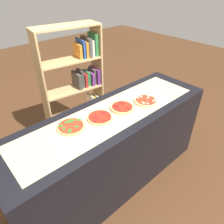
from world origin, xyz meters
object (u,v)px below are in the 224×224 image
object	(u,v)px
pizza_pepperoni_1	(100,117)
pizza_pepperoni_2	(122,108)
pizza_spinach_0	(71,126)
bookshelf	(80,86)
pizza_mushroom_3	(146,101)

from	to	relation	value
pizza_pepperoni_1	pizza_pepperoni_2	world-z (taller)	pizza_pepperoni_2
pizza_spinach_0	pizza_pepperoni_2	xyz separation A→B (m)	(0.53, -0.09, 0.00)
pizza_spinach_0	pizza_pepperoni_2	world-z (taller)	pizza_pepperoni_2
bookshelf	pizza_pepperoni_1	bearing A→B (deg)	-113.19
pizza_pepperoni_1	bookshelf	bearing A→B (deg)	66.81
pizza_spinach_0	bookshelf	size ratio (longest dim) A/B	0.16
pizza_spinach_0	pizza_pepperoni_1	xyz separation A→B (m)	(0.27, -0.07, 0.00)
pizza_mushroom_3	bookshelf	bearing A→B (deg)	98.65
pizza_pepperoni_1	bookshelf	world-z (taller)	bookshelf
pizza_pepperoni_1	pizza_spinach_0	bearing A→B (deg)	166.11
pizza_pepperoni_2	pizza_mushroom_3	distance (m)	0.28
pizza_spinach_0	bookshelf	distance (m)	1.06
pizza_pepperoni_2	bookshelf	world-z (taller)	bookshelf
pizza_spinach_0	bookshelf	xyz separation A→B (m)	(0.65, 0.83, -0.15)
pizza_spinach_0	pizza_mushroom_3	world-z (taller)	pizza_mushroom_3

